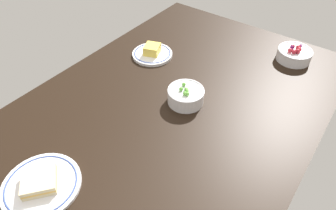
{
  "coord_description": "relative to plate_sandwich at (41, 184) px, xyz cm",
  "views": [
    {
      "loc": [
        65.44,
        48.08,
        81.05
      ],
      "look_at": [
        0.0,
        0.0,
        6.0
      ],
      "focal_mm": 32.56,
      "sensor_mm": 36.0,
      "label": 1
    }
  ],
  "objects": [
    {
      "name": "plate_sandwich",
      "position": [
        0.0,
        0.0,
        0.0
      ],
      "size": [
        22.67,
        22.67,
        4.27
      ],
      "color": "silver",
      "rests_on": "dining_table"
    },
    {
      "name": "bowl_berries",
      "position": [
        -106.4,
        35.86,
        1.66
      ],
      "size": [
        14.84,
        14.84,
        6.85
      ],
      "color": "silver",
      "rests_on": "dining_table"
    },
    {
      "name": "dining_table",
      "position": [
        -47.85,
        10.12,
        -3.2
      ],
      "size": [
        152.84,
        99.49,
        4.0
      ],
      "primitive_type": "cube",
      "color": "black",
      "rests_on": "ground"
    },
    {
      "name": "bowl_peas",
      "position": [
        -55.0,
        13.02,
        1.92
      ],
      "size": [
        13.73,
        13.73,
        6.97
      ],
      "color": "silver",
      "rests_on": "dining_table"
    },
    {
      "name": "plate_cheese",
      "position": [
        -72.06,
        -16.44,
        0.19
      ],
      "size": [
        18.04,
        18.04,
        5.24
      ],
      "color": "silver",
      "rests_on": "dining_table"
    }
  ]
}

